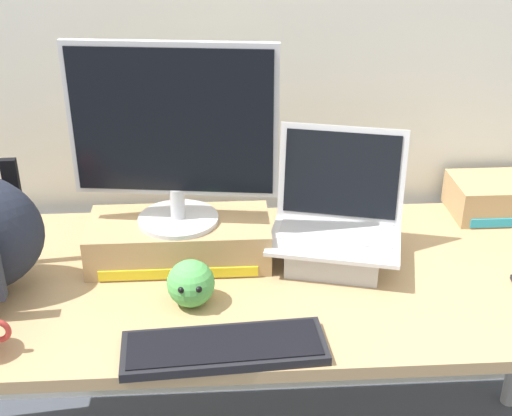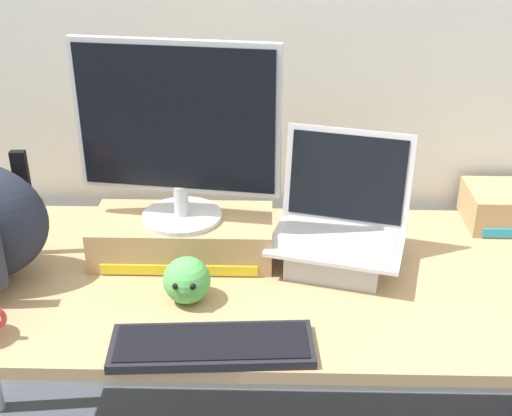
{
  "view_description": "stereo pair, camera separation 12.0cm",
  "coord_description": "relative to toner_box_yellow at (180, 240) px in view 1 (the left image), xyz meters",
  "views": [
    {
      "loc": [
        -0.09,
        -1.39,
        1.61
      ],
      "look_at": [
        0.0,
        0.0,
        0.9
      ],
      "focal_mm": 47.86,
      "sensor_mm": 36.0,
      "label": 1
    },
    {
      "loc": [
        0.04,
        -1.39,
        1.61
      ],
      "look_at": [
        0.0,
        0.0,
        0.9
      ],
      "focal_mm": 47.86,
      "sensor_mm": 36.0,
      "label": 2
    }
  ],
  "objects": [
    {
      "name": "plush_toy",
      "position": [
        0.03,
        -0.2,
        0.0
      ],
      "size": [
        0.11,
        0.11,
        0.11
      ],
      "color": "#56B256",
      "rests_on": "desk"
    },
    {
      "name": "open_laptop",
      "position": [
        0.38,
        -0.03,
        0.01
      ],
      "size": [
        0.36,
        0.31,
        0.31
      ],
      "rotation": [
        0.0,
        0.0,
        -0.25
      ],
      "color": "#ADADB2",
      "rests_on": "desk"
    },
    {
      "name": "toner_box_cyan",
      "position": [
        0.91,
        0.19,
        -0.0
      ],
      "size": [
        0.32,
        0.18,
        0.1
      ],
      "color": "tan",
      "rests_on": "desk"
    },
    {
      "name": "desktop_monitor",
      "position": [
        -0.0,
        -0.0,
        0.28
      ],
      "size": [
        0.48,
        0.2,
        0.44
      ],
      "rotation": [
        0.0,
        0.0,
        -0.13
      ],
      "color": "silver",
      "rests_on": "toner_box_yellow"
    },
    {
      "name": "desk",
      "position": [
        0.18,
        -0.09,
        -0.12
      ],
      "size": [
        1.84,
        0.7,
        0.72
      ],
      "color": "tan",
      "rests_on": "ground"
    },
    {
      "name": "toner_box_yellow",
      "position": [
        0.0,
        0.0,
        0.0
      ],
      "size": [
        0.44,
        0.21,
        0.1
      ],
      "color": "tan",
      "rests_on": "desk"
    },
    {
      "name": "external_keyboard",
      "position": [
        0.1,
        -0.38,
        -0.04
      ],
      "size": [
        0.42,
        0.16,
        0.02
      ],
      "rotation": [
        0.0,
        0.0,
        0.06
      ],
      "color": "black",
      "rests_on": "desk"
    }
  ]
}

